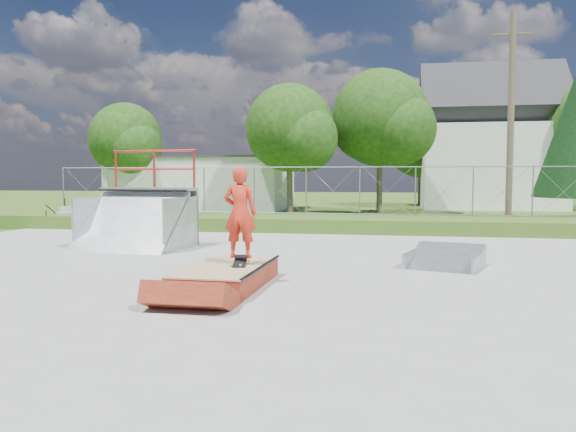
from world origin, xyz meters
name	(u,v)px	position (x,y,z in m)	size (l,w,h in m)	color
ground	(223,277)	(0.00, 0.00, 0.00)	(120.00, 120.00, 0.00)	#2F4F16
concrete_pad	(223,276)	(0.00, 0.00, 0.02)	(20.00, 16.00, 0.04)	#989895
grass_berm	(302,224)	(0.00, 9.50, 0.25)	(24.00, 3.00, 0.50)	#2F4F16
grind_box	(227,276)	(0.38, -1.01, 0.19)	(1.30, 2.63, 0.39)	maroon
quarter_pipe	(134,199)	(-3.53, 3.51, 1.34)	(2.67, 2.26, 2.67)	gray
flat_bank_ramp	(445,258)	(4.28, 1.76, 0.22)	(1.42, 1.52, 0.44)	gray
skateboard	(240,262)	(0.58, -0.86, 0.43)	(0.22, 0.80, 0.02)	black
skater	(240,217)	(0.58, -0.86, 1.23)	(0.58, 0.38, 1.59)	red
concrete_stairs	(73,218)	(-8.50, 8.70, 0.40)	(1.50, 1.60, 0.80)	#989895
chain_link_fence	(306,191)	(0.00, 10.50, 1.40)	(20.00, 0.06, 1.80)	gray
utility_building_flat	(204,184)	(-8.00, 22.00, 1.50)	(10.00, 6.00, 3.00)	silver
gable_house	(489,146)	(9.00, 26.00, 3.84)	(8.40, 6.08, 8.94)	silver
utility_pole	(511,121)	(7.50, 12.00, 4.00)	(0.24, 0.24, 8.00)	brown
tree_left_near	(294,131)	(-1.75, 17.83, 4.24)	(4.76, 4.48, 6.65)	brown
tree_center	(386,121)	(2.78, 19.81, 4.85)	(5.44, 5.12, 7.60)	brown
tree_left_far	(128,142)	(-11.77, 19.85, 3.94)	(4.42, 4.16, 6.18)	brown
tree_back_mid	(424,151)	(5.21, 27.86, 3.63)	(4.08, 3.84, 5.70)	brown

